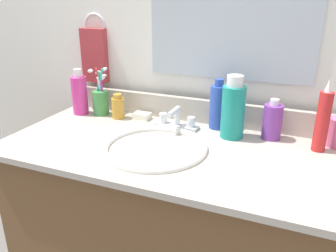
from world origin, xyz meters
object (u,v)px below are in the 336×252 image
(bottle_soap_pink, at_px, (80,94))
(bottle_oil_amber, at_px, (118,107))
(bottle_mouthwash_teal, at_px, (233,110))
(soap_bar, at_px, (142,116))
(cup_green, at_px, (101,101))
(faucet, at_px, (176,121))
(bottle_spray_red, at_px, (323,120))
(bottle_cream_purple, at_px, (272,121))
(hand_towel, at_px, (95,56))
(bottle_shampoo_blue, at_px, (218,106))

(bottle_soap_pink, relative_size, bottle_oil_amber, 1.89)
(bottle_mouthwash_teal, relative_size, soap_bar, 3.37)
(cup_green, xyz_separation_m, soap_bar, (0.18, 0.01, -0.05))
(cup_green, bearing_deg, faucet, -4.76)
(bottle_spray_red, xyz_separation_m, bottle_cream_purple, (-0.15, 0.04, -0.04))
(bottle_spray_red, bearing_deg, hand_towel, 172.11)
(faucet, bearing_deg, soap_bar, 165.75)
(faucet, bearing_deg, cup_green, 175.24)
(bottle_mouthwash_teal, bearing_deg, bottle_spray_red, -0.84)
(hand_towel, relative_size, faucet, 1.38)
(bottle_oil_amber, height_order, bottle_spray_red, bottle_spray_red)
(bottle_cream_purple, distance_m, cup_green, 0.67)
(bottle_cream_purple, relative_size, bottle_mouthwash_teal, 0.65)
(bottle_soap_pink, bearing_deg, soap_bar, 7.79)
(hand_towel, distance_m, bottle_mouthwash_teal, 0.64)
(bottle_oil_amber, xyz_separation_m, soap_bar, (0.09, 0.03, -0.03))
(bottle_cream_purple, bearing_deg, hand_towel, 173.72)
(faucet, xyz_separation_m, bottle_cream_purple, (0.33, 0.03, 0.03))
(bottle_shampoo_blue, distance_m, bottle_oil_amber, 0.39)
(hand_towel, distance_m, bottle_cream_purple, 0.77)
(bottle_shampoo_blue, height_order, bottle_oil_amber, bottle_shampoo_blue)
(faucet, relative_size, cup_green, 0.82)
(bottle_cream_purple, bearing_deg, soap_bar, 179.29)
(bottle_soap_pink, bearing_deg, bottle_spray_red, -0.78)
(bottle_oil_amber, bearing_deg, bottle_shampoo_blue, 6.65)
(bottle_cream_purple, xyz_separation_m, bottle_mouthwash_teal, (-0.13, -0.04, 0.04))
(bottle_soap_pink, relative_size, bottle_cream_purple, 1.32)
(bottle_oil_amber, height_order, cup_green, cup_green)
(faucet, bearing_deg, bottle_cream_purple, 5.96)
(faucet, xyz_separation_m, cup_green, (-0.34, 0.03, 0.03))
(hand_towel, distance_m, cup_green, 0.20)
(bottle_cream_purple, xyz_separation_m, cup_green, (-0.67, -0.01, -0.00))
(bottle_cream_purple, bearing_deg, faucet, -174.04)
(bottle_spray_red, bearing_deg, faucet, 179.12)
(bottle_shampoo_blue, height_order, bottle_spray_red, bottle_spray_red)
(cup_green, bearing_deg, bottle_spray_red, -2.49)
(bottle_soap_pink, bearing_deg, bottle_cream_purple, 2.26)
(faucet, xyz_separation_m, bottle_mouthwash_teal, (0.21, -0.00, 0.07))
(faucet, bearing_deg, bottle_mouthwash_teal, -0.93)
(faucet, distance_m, bottle_soap_pink, 0.43)
(bottle_oil_amber, height_order, bottle_cream_purple, bottle_cream_purple)
(bottle_shampoo_blue, height_order, soap_bar, bottle_shampoo_blue)
(bottle_spray_red, xyz_separation_m, bottle_mouthwash_teal, (-0.28, 0.00, -0.00))
(soap_bar, bearing_deg, cup_green, -176.03)
(bottle_soap_pink, relative_size, bottle_spray_red, 0.80)
(bottle_shampoo_blue, bearing_deg, cup_green, -176.10)
(bottle_spray_red, height_order, cup_green, bottle_spray_red)
(faucet, bearing_deg, bottle_spray_red, -0.88)
(cup_green, relative_size, soap_bar, 3.04)
(bottle_soap_pink, xyz_separation_m, bottle_oil_amber, (0.17, 0.01, -0.04))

